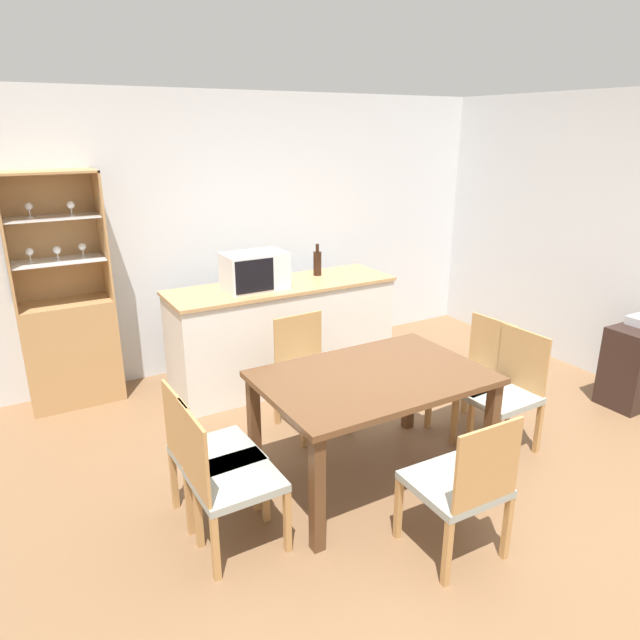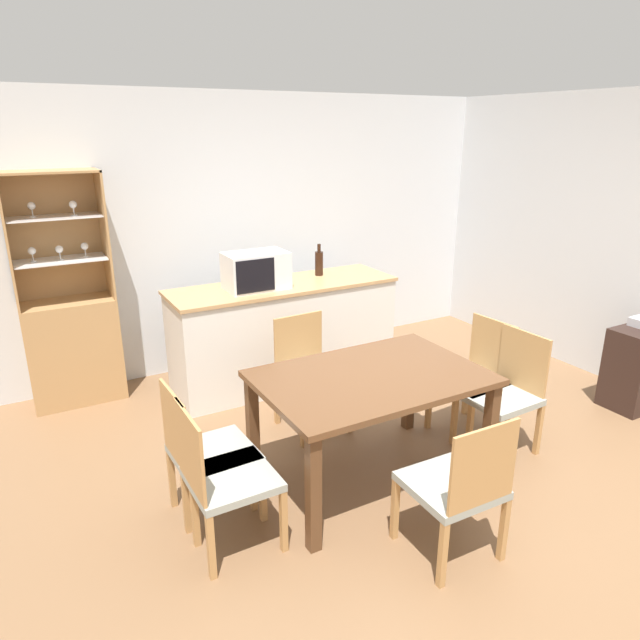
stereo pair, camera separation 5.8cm
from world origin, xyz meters
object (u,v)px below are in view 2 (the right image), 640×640
Objects in this scene: dining_chair_side_right_far at (475,378)px; microwave at (256,271)px; dining_table at (371,389)px; side_cabinet at (640,368)px; dining_chair_head_near at (457,486)px; dining_chair_head_far at (310,374)px; display_cabinet at (72,335)px; dining_chair_side_right_near at (504,393)px; dining_chair_side_left_near at (223,478)px; dining_chair_side_left_far at (206,453)px; wine_bottle at (319,263)px.

dining_chair_side_right_far is 1.98m from microwave.
dining_table is 1.09m from dining_chair_side_right_far.
side_cabinet is at bearing -35.33° from microwave.
dining_chair_head_far is (-0.00, 1.65, 0.00)m from dining_chair_head_near.
side_cabinet is at bearing -30.69° from display_cabinet.
microwave is (-1.12, 1.79, 0.65)m from dining_chair_side_right_near.
dining_chair_side_right_far is at bearing 44.03° from dining_chair_head_near.
display_cabinet is at bearing 149.31° from side_cabinet.
dining_chair_head_far reaches higher than dining_table.
dining_chair_side_right_far is 1.55m from side_cabinet.
microwave reaches higher than dining_chair_side_left_near.
dining_chair_head_near and dining_chair_head_far have the same top height.
microwave reaches higher than dining_table.
dining_chair_head_near is 1.00× the size of dining_chair_side_right_near.
dining_chair_head_near is 2.56m from microwave.
dining_chair_side_right_near is at bearing 34.29° from dining_chair_head_near.
dining_chair_head_near is 1.43m from dining_chair_side_left_far.
dining_chair_side_right_far is (1.06, 0.97, 0.00)m from dining_chair_head_near.
dining_chair_side_left_far is at bearing -135.40° from wine_bottle.
dining_chair_side_right_far reaches higher than dining_table.
dining_table is 1.09m from dining_chair_side_left_near.
dining_chair_head_far is 1.00× the size of dining_chair_side_left_far.
dining_chair_side_left_near is 2.15m from microwave.
display_cabinet reaches higher than dining_chair_side_left_near.
microwave is at bearing -167.77° from wine_bottle.
display_cabinet is 2.22× the size of dining_chair_head_near.
display_cabinet reaches higher than dining_chair_side_right_near.
dining_chair_head_near is 1.00× the size of dining_chair_head_far.
side_cabinet is (2.56, -0.21, -0.32)m from dining_table.
dining_chair_side_right_near is at bearing -57.94° from microwave.
wine_bottle is (-0.43, 1.65, 0.61)m from dining_chair_side_right_far.
microwave reaches higher than dining_chair_head_far.
wine_bottle is (0.63, 0.98, 0.61)m from dining_chair_head_far.
wine_bottle is 0.43× the size of side_cabinet.
dining_chair_head_near is at bearing 128.13° from dining_chair_side_right_far.
dining_chair_side_left_near is (-2.11, -0.00, 0.00)m from dining_chair_side_right_near.
dining_chair_side_left_far is 1.28× the size of side_cabinet.
dining_chair_side_right_far is at bearing -1.88° from dining_chair_side_right_near.
dining_chair_head_far is 1.43m from dining_chair_side_left_near.
dining_chair_side_left_near is 1.66× the size of microwave.
display_cabinet reaches higher than microwave.
side_cabinet is (1.50, -0.36, -0.09)m from dining_chair_side_right_far.
dining_chair_side_right_far is 2.13m from dining_chair_side_left_near.
dining_chair_head_far is (-0.00, 0.82, -0.22)m from dining_table.
dining_chair_head_near is 1.43m from dining_chair_side_right_far.
dining_chair_head_near is 2.96× the size of wine_bottle.
dining_chair_head_near is 1.65m from dining_chair_head_far.
dining_chair_head_near is at bearing 120.99° from dining_chair_side_right_near.
dining_table is at bearing 97.25° from dining_chair_side_left_near.
dining_chair_head_near and dining_chair_side_right_far have the same top height.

